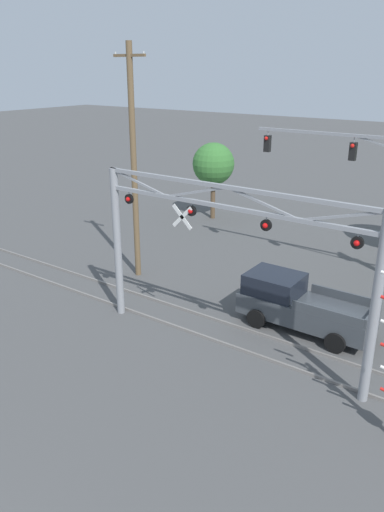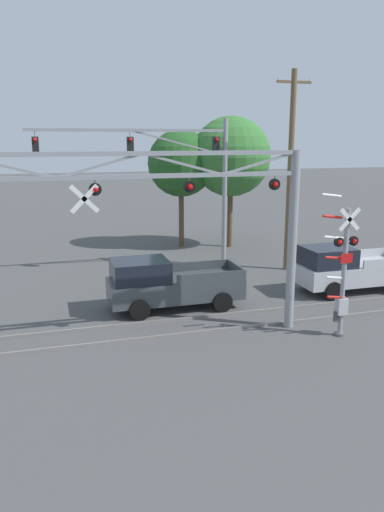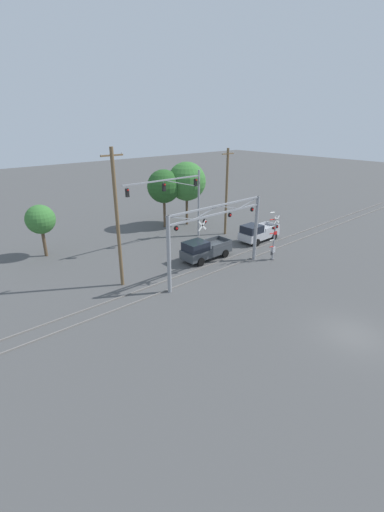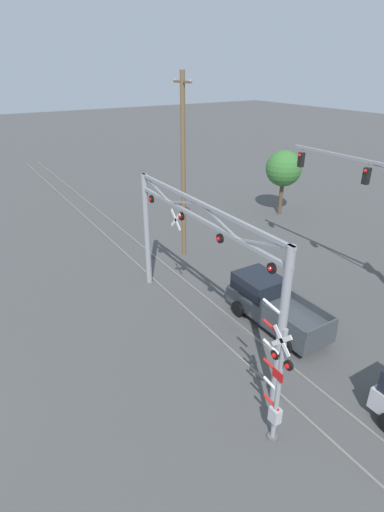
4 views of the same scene
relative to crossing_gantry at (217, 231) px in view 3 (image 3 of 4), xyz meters
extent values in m
plane|color=#4C4C4C|center=(0.01, -12.31, -3.94)|extent=(200.00, 200.00, 0.00)
cube|color=gray|center=(0.01, 0.28, -3.89)|extent=(80.00, 0.08, 0.10)
cube|color=gray|center=(0.01, 1.72, -3.89)|extent=(80.00, 0.08, 0.10)
cylinder|color=gray|center=(-5.17, 0.00, -0.83)|extent=(0.31, 0.31, 6.22)
cylinder|color=gray|center=(5.19, 0.00, -0.83)|extent=(0.31, 0.31, 6.22)
cube|color=gray|center=(0.01, 0.00, 1.53)|extent=(10.67, 0.14, 0.14)
cube|color=gray|center=(0.01, 0.00, 2.21)|extent=(10.67, 0.14, 0.14)
cube|color=gray|center=(-3.87, 0.00, 1.87)|extent=(2.61, 0.08, 0.76)
cube|color=gray|center=(-1.29, 0.00, 1.87)|extent=(2.61, 0.08, 0.76)
cube|color=gray|center=(1.30, 0.00, 1.87)|extent=(2.61, 0.08, 0.76)
cube|color=gray|center=(3.89, 0.00, 1.87)|extent=(2.61, 0.08, 0.76)
cylinder|color=black|center=(-4.41, 0.00, 1.17)|extent=(0.38, 0.10, 0.38)
sphere|color=red|center=(-4.41, -0.07, 1.17)|extent=(0.18, 0.18, 0.18)
cylinder|color=gray|center=(-4.41, 0.00, 1.41)|extent=(0.04, 0.04, 0.10)
cylinder|color=black|center=(-1.46, 0.00, 1.17)|extent=(0.38, 0.10, 0.38)
sphere|color=red|center=(-1.46, -0.07, 1.17)|extent=(0.18, 0.18, 0.18)
cylinder|color=gray|center=(-1.46, 0.00, 1.41)|extent=(0.04, 0.04, 0.10)
cylinder|color=black|center=(1.48, 0.00, 1.17)|extent=(0.38, 0.10, 0.38)
sphere|color=red|center=(1.48, -0.07, 1.17)|extent=(0.18, 0.18, 0.18)
cylinder|color=gray|center=(1.48, 0.00, 1.41)|extent=(0.04, 0.04, 0.10)
cylinder|color=black|center=(4.43, 0.00, 1.17)|extent=(0.38, 0.10, 0.38)
sphere|color=red|center=(4.43, -0.07, 1.17)|extent=(0.18, 0.18, 0.18)
cylinder|color=gray|center=(4.43, 0.00, 1.41)|extent=(0.04, 0.04, 0.10)
cube|color=white|center=(-1.80, -0.10, 0.91)|extent=(0.88, 0.03, 0.88)
cube|color=white|center=(-1.80, -0.10, 0.91)|extent=(0.88, 0.03, 0.88)
cylinder|color=black|center=(-1.80, -0.12, 0.91)|extent=(0.04, 0.04, 0.02)
cylinder|color=gray|center=(6.49, -1.24, -1.74)|extent=(0.16, 0.16, 4.40)
cylinder|color=#59595B|center=(6.49, -1.24, -3.89)|extent=(0.35, 0.35, 0.10)
cube|color=white|center=(6.49, -1.35, 0.11)|extent=(0.78, 0.03, 0.78)
cube|color=white|center=(6.49, -1.35, 0.11)|extent=(0.78, 0.03, 0.78)
cylinder|color=black|center=(6.49, -1.38, 0.11)|extent=(0.04, 0.04, 0.02)
cylinder|color=black|center=(6.21, -1.24, -0.64)|extent=(0.32, 0.09, 0.32)
sphere|color=red|center=(6.21, -1.30, -0.64)|extent=(0.16, 0.16, 0.16)
cylinder|color=black|center=(6.77, -1.24, -0.64)|extent=(0.32, 0.09, 0.32)
sphere|color=red|center=(6.77, -1.30, -0.64)|extent=(0.16, 0.16, 0.16)
cube|color=gray|center=(6.49, -1.24, -0.64)|extent=(0.64, 0.06, 0.06)
cube|color=red|center=(6.49, -1.34, -1.19)|extent=(0.44, 0.02, 0.32)
cube|color=#B2B2B7|center=(6.49, -1.24, -2.89)|extent=(0.36, 0.28, 0.56)
cylinder|color=red|center=(6.27, -1.24, -2.55)|extent=(0.70, 0.09, 0.18)
cylinder|color=white|center=(6.18, -1.24, -1.86)|extent=(0.70, 0.09, 0.18)
cylinder|color=red|center=(6.09, -1.24, -1.17)|extent=(0.70, 0.09, 0.18)
cylinder|color=white|center=(6.00, -1.24, -0.48)|extent=(0.70, 0.09, 0.18)
cylinder|color=red|center=(5.92, -1.24, 0.20)|extent=(0.70, 0.09, 0.18)
cylinder|color=white|center=(5.83, -1.24, 0.89)|extent=(0.70, 0.09, 0.18)
cube|color=#3F3F42|center=(6.35, -1.24, -3.24)|extent=(0.24, 0.12, 0.36)
cylinder|color=gray|center=(5.99, 8.95, -0.15)|extent=(0.24, 0.24, 7.58)
cube|color=gray|center=(1.16, 8.95, 3.05)|extent=(9.65, 0.14, 0.14)
cube|color=gray|center=(3.58, 8.95, 2.45)|extent=(4.84, 0.08, 1.28)
cylinder|color=gray|center=(-3.16, 8.95, 2.90)|extent=(0.04, 0.04, 0.30)
cube|color=black|center=(-3.16, 8.95, 2.34)|extent=(0.30, 0.26, 0.81)
sphere|color=red|center=(-3.16, 8.79, 2.62)|extent=(0.18, 0.18, 0.18)
cylinder|color=gray|center=(1.16, 8.95, 2.90)|extent=(0.04, 0.04, 0.30)
cube|color=black|center=(1.16, 8.95, 2.34)|extent=(0.30, 0.26, 0.81)
sphere|color=red|center=(1.16, 8.79, 2.62)|extent=(0.18, 0.18, 0.18)
cylinder|color=gray|center=(5.49, 8.95, 2.90)|extent=(0.04, 0.04, 0.30)
cube|color=black|center=(5.49, 8.95, 2.34)|extent=(0.30, 0.26, 0.81)
sphere|color=red|center=(5.49, 8.79, 2.62)|extent=(0.18, 0.18, 0.18)
cube|color=#3D4247|center=(1.82, 3.19, -3.13)|extent=(5.27, 1.95, 0.83)
cube|color=black|center=(0.42, 3.19, -2.30)|extent=(2.15, 1.80, 0.82)
cube|color=#3D4247|center=(3.00, 2.25, -2.53)|extent=(2.71, 0.08, 0.37)
cube|color=#3D4247|center=(3.00, 4.12, -2.53)|extent=(2.71, 0.08, 0.37)
cube|color=#3D4247|center=(4.41, 3.19, -2.53)|extent=(0.10, 1.87, 0.37)
cylinder|color=black|center=(0.19, 2.20, -3.55)|extent=(0.78, 0.24, 0.78)
cylinder|color=black|center=(0.19, 4.17, -3.55)|extent=(0.78, 0.24, 0.78)
cylinder|color=black|center=(3.46, 2.20, -3.55)|extent=(0.78, 0.24, 0.78)
cylinder|color=black|center=(3.46, 4.17, -3.55)|extent=(0.78, 0.24, 0.78)
cube|color=#B7B7BC|center=(9.94, 3.19, -3.13)|extent=(4.98, 1.95, 0.83)
cube|color=black|center=(8.62, 3.19, -2.30)|extent=(2.03, 1.80, 0.82)
cube|color=#B7B7BC|center=(11.06, 2.26, -2.53)|extent=(2.54, 0.08, 0.37)
cube|color=#B7B7BC|center=(11.06, 4.13, -2.53)|extent=(2.54, 0.08, 0.37)
cube|color=#B7B7BC|center=(12.38, 3.19, -2.53)|extent=(0.10, 1.87, 0.37)
cylinder|color=black|center=(8.40, 2.21, -3.55)|extent=(0.78, 0.24, 0.78)
cylinder|color=black|center=(8.40, 4.18, -3.55)|extent=(0.78, 0.24, 0.78)
cylinder|color=black|center=(11.48, 2.21, -3.55)|extent=(0.78, 0.24, 0.78)
cylinder|color=black|center=(11.48, 4.18, -3.55)|extent=(0.78, 0.24, 0.78)
cylinder|color=brown|center=(-7.33, 3.59, 1.53)|extent=(0.28, 0.28, 10.94)
cube|color=brown|center=(-7.33, 3.59, 6.40)|extent=(1.80, 0.12, 0.12)
cylinder|color=silver|center=(-8.15, 3.59, 6.50)|extent=(0.08, 0.08, 0.12)
cylinder|color=silver|center=(-6.51, 3.59, 6.50)|extent=(0.08, 0.08, 0.12)
cylinder|color=brown|center=(8.85, 7.40, 0.98)|extent=(0.28, 0.28, 9.83)
cube|color=brown|center=(8.85, 7.40, 5.29)|extent=(1.80, 0.12, 0.12)
cylinder|color=silver|center=(8.03, 7.40, 5.39)|extent=(0.08, 0.08, 0.12)
cylinder|color=silver|center=(9.67, 7.40, 5.39)|extent=(0.08, 0.08, 0.12)
cylinder|color=brown|center=(-9.80, 14.27, -2.54)|extent=(0.32, 0.32, 2.79)
sphere|color=#387533|center=(-9.80, 14.27, -0.16)|extent=(2.82, 2.82, 2.82)
cylinder|color=brown|center=(5.18, 14.44, -2.08)|extent=(0.32, 0.32, 3.73)
sphere|color=#265623|center=(5.18, 14.44, 1.20)|extent=(4.05, 4.05, 4.05)
cylinder|color=brown|center=(8.04, 13.48, -2.01)|extent=(0.32, 0.32, 3.87)
sphere|color=#387533|center=(8.04, 13.48, 1.60)|extent=(4.79, 4.79, 4.79)
camera|label=1|loc=(8.40, -13.87, 5.93)|focal=35.00mm
camera|label=2|loc=(-2.96, -15.19, 2.65)|focal=35.00mm
camera|label=3|loc=(-19.71, -19.38, 8.82)|focal=24.00mm
camera|label=4|loc=(12.99, -8.43, 7.27)|focal=28.00mm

